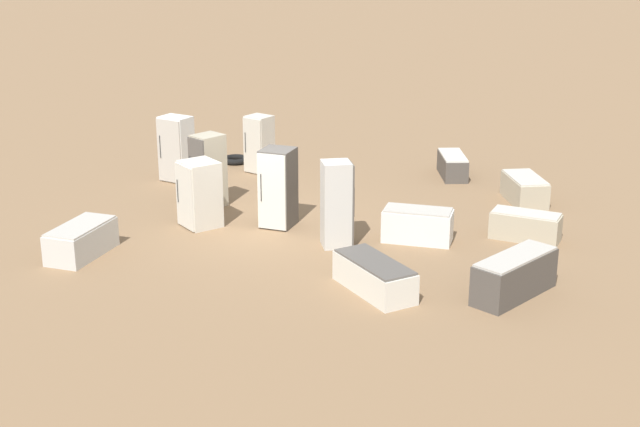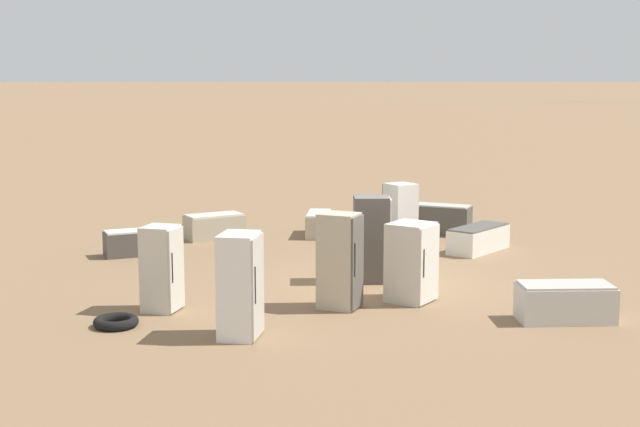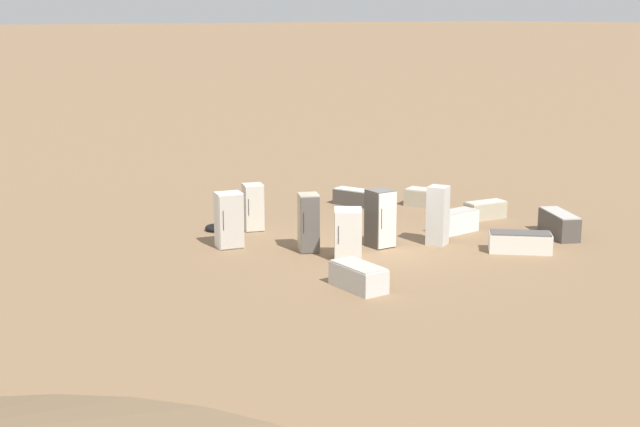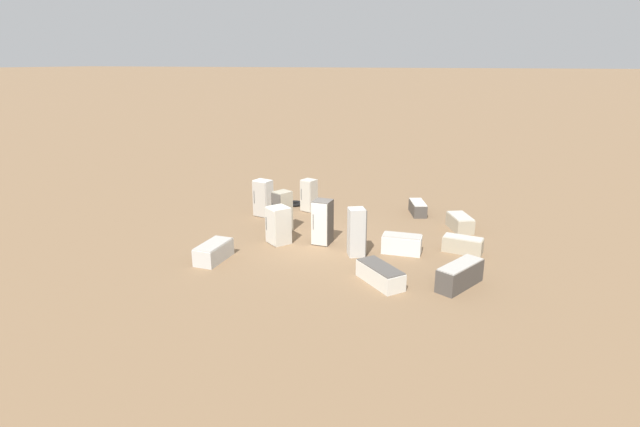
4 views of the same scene
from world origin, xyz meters
TOP-DOWN VIEW (x-y plane):
  - ground_plane at (0.00, 0.00)m, footprint 1000.00×1000.00m
  - discarded_fridge_0 at (4.00, 1.98)m, footprint 0.74×0.76m
  - discarded_fridge_1 at (-2.94, 2.91)m, footprint 1.60×0.77m
  - discarded_fridge_2 at (0.08, -0.14)m, footprint 0.75×0.68m
  - discarded_fridge_3 at (0.85, 1.92)m, footprint 0.87×0.80m
  - discarded_fridge_4 at (5.28, -2.98)m, footprint 1.58×1.08m
  - discarded_fridge_5 at (3.65, -5.04)m, footprint 1.63×1.30m
  - discarded_fridge_6 at (-2.10, -5.58)m, footprint 1.96×1.37m
  - discarded_fridge_7 at (-0.50, 1.48)m, footprint 1.05×1.06m
  - discarded_fridge_8 at (0.12, -3.27)m, footprint 0.75×1.48m
  - discarded_fridge_9 at (-2.75, -3.16)m, footprint 1.73×1.83m
  - discarded_fridge_10 at (0.97, -5.39)m, footprint 0.73×1.49m
  - discarded_fridge_11 at (2.53, 3.66)m, footprint 0.74×0.86m
  - discarded_fridge_12 at (-0.69, -1.76)m, footprint 0.78×0.80m
  - scrap_tire at (4.64, 2.99)m, footprint 0.75×0.75m

SIDE VIEW (x-z plane):
  - ground_plane at x=0.00m, z-range 0.00..0.00m
  - scrap_tire at x=4.64m, z-range 0.00..0.16m
  - discarded_fridge_4 at x=5.28m, z-range 0.00..0.59m
  - discarded_fridge_9 at x=-2.75m, z-range 0.00..0.60m
  - discarded_fridge_10 at x=0.97m, z-range 0.00..0.61m
  - discarded_fridge_5 at x=3.65m, z-range 0.00..0.63m
  - discarded_fridge_1 at x=-2.94m, z-range 0.00..0.65m
  - discarded_fridge_8 at x=0.12m, z-range 0.00..0.71m
  - discarded_fridge_6 at x=-2.10m, z-range 0.00..0.77m
  - discarded_fridge_7 at x=-0.50m, z-range 0.00..1.46m
  - discarded_fridge_0 at x=4.00m, z-range 0.00..1.52m
  - discarded_fridge_11 at x=2.53m, z-range 0.00..1.68m
  - discarded_fridge_3 at x=0.85m, z-range 0.00..1.72m
  - discarded_fridge_2 at x=0.08m, z-range 0.00..1.74m
  - discarded_fridge_12 at x=-0.69m, z-range 0.00..1.80m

